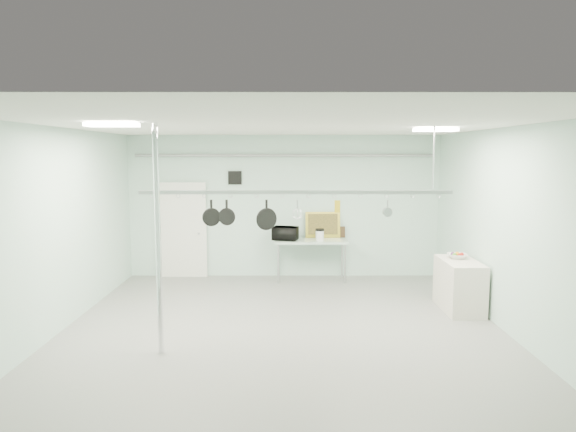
{
  "coord_description": "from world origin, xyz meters",
  "views": [
    {
      "loc": [
        0.07,
        -7.54,
        2.79
      ],
      "look_at": [
        0.09,
        1.0,
        1.75
      ],
      "focal_mm": 32.0,
      "sensor_mm": 36.0,
      "label": 1
    }
  ],
  "objects_px": {
    "pot_rack": "(296,190)",
    "side_cabinet": "(459,285)",
    "fruit_bowl": "(457,256)",
    "skillet_mid": "(227,212)",
    "skillet_left": "(211,212)",
    "chrome_pole": "(158,241)",
    "coffee_canister": "(320,236)",
    "prep_table": "(311,243)",
    "microwave": "(285,233)",
    "skillet_right": "(267,214)"
  },
  "relations": [
    {
      "from": "side_cabinet",
      "to": "coffee_canister",
      "type": "distance_m",
      "value": 3.18
    },
    {
      "from": "side_cabinet",
      "to": "skillet_mid",
      "type": "xyz_separation_m",
      "value": [
        -4.01,
        -1.1,
        1.45
      ]
    },
    {
      "from": "side_cabinet",
      "to": "skillet_left",
      "type": "bearing_deg",
      "value": -165.48
    },
    {
      "from": "prep_table",
      "to": "skillet_mid",
      "type": "distance_m",
      "value": 3.76
    },
    {
      "from": "prep_table",
      "to": "coffee_canister",
      "type": "distance_m",
      "value": 0.3
    },
    {
      "from": "fruit_bowl",
      "to": "prep_table",
      "type": "bearing_deg",
      "value": 141.77
    },
    {
      "from": "chrome_pole",
      "to": "skillet_left",
      "type": "distance_m",
      "value": 1.12
    },
    {
      "from": "prep_table",
      "to": "side_cabinet",
      "type": "relative_size",
      "value": 1.33
    },
    {
      "from": "fruit_bowl",
      "to": "skillet_left",
      "type": "distance_m",
      "value": 4.54
    },
    {
      "from": "chrome_pole",
      "to": "prep_table",
      "type": "distance_m",
      "value": 4.85
    },
    {
      "from": "prep_table",
      "to": "fruit_bowl",
      "type": "xyz_separation_m",
      "value": [
        2.56,
        -2.01,
        0.11
      ]
    },
    {
      "from": "pot_rack",
      "to": "microwave",
      "type": "relative_size",
      "value": 9.05
    },
    {
      "from": "skillet_right",
      "to": "prep_table",
      "type": "bearing_deg",
      "value": 49.23
    },
    {
      "from": "fruit_bowl",
      "to": "skillet_mid",
      "type": "height_order",
      "value": "skillet_mid"
    },
    {
      "from": "side_cabinet",
      "to": "coffee_canister",
      "type": "bearing_deg",
      "value": 139.28
    },
    {
      "from": "coffee_canister",
      "to": "skillet_mid",
      "type": "distance_m",
      "value": 3.65
    },
    {
      "from": "chrome_pole",
      "to": "skillet_mid",
      "type": "height_order",
      "value": "chrome_pole"
    },
    {
      "from": "prep_table",
      "to": "side_cabinet",
      "type": "distance_m",
      "value": 3.39
    },
    {
      "from": "pot_rack",
      "to": "skillet_left",
      "type": "relative_size",
      "value": 12.45
    },
    {
      "from": "prep_table",
      "to": "microwave",
      "type": "relative_size",
      "value": 3.02
    },
    {
      "from": "prep_table",
      "to": "skillet_right",
      "type": "bearing_deg",
      "value": -104.39
    },
    {
      "from": "fruit_bowl",
      "to": "skillet_left",
      "type": "height_order",
      "value": "skillet_left"
    },
    {
      "from": "skillet_left",
      "to": "skillet_mid",
      "type": "relative_size",
      "value": 1.04
    },
    {
      "from": "coffee_canister",
      "to": "skillet_mid",
      "type": "bearing_deg",
      "value": -117.57
    },
    {
      "from": "microwave",
      "to": "skillet_mid",
      "type": "height_order",
      "value": "skillet_mid"
    },
    {
      "from": "microwave",
      "to": "fruit_bowl",
      "type": "distance_m",
      "value": 3.69
    },
    {
      "from": "pot_rack",
      "to": "side_cabinet",
      "type": "bearing_deg",
      "value": 20.45
    },
    {
      "from": "prep_table",
      "to": "skillet_right",
      "type": "height_order",
      "value": "skillet_right"
    },
    {
      "from": "skillet_right",
      "to": "microwave",
      "type": "bearing_deg",
      "value": 58.71
    },
    {
      "from": "fruit_bowl",
      "to": "skillet_mid",
      "type": "relative_size",
      "value": 0.95
    },
    {
      "from": "chrome_pole",
      "to": "fruit_bowl",
      "type": "xyz_separation_m",
      "value": [
        4.86,
        2.19,
        -0.66
      ]
    },
    {
      "from": "chrome_pole",
      "to": "skillet_right",
      "type": "xyz_separation_m",
      "value": [
        1.45,
        0.9,
        0.26
      ]
    },
    {
      "from": "pot_rack",
      "to": "coffee_canister",
      "type": "height_order",
      "value": "pot_rack"
    },
    {
      "from": "prep_table",
      "to": "microwave",
      "type": "distance_m",
      "value": 0.61
    },
    {
      "from": "coffee_canister",
      "to": "skillet_left",
      "type": "height_order",
      "value": "skillet_left"
    },
    {
      "from": "prep_table",
      "to": "fruit_bowl",
      "type": "height_order",
      "value": "fruit_bowl"
    },
    {
      "from": "chrome_pole",
      "to": "coffee_canister",
      "type": "distance_m",
      "value": 4.78
    },
    {
      "from": "fruit_bowl",
      "to": "skillet_right",
      "type": "height_order",
      "value": "skillet_right"
    },
    {
      "from": "pot_rack",
      "to": "skillet_mid",
      "type": "height_order",
      "value": "pot_rack"
    },
    {
      "from": "prep_table",
      "to": "pot_rack",
      "type": "height_order",
      "value": "pot_rack"
    },
    {
      "from": "prep_table",
      "to": "pot_rack",
      "type": "relative_size",
      "value": 0.33
    },
    {
      "from": "pot_rack",
      "to": "coffee_canister",
      "type": "distance_m",
      "value": 3.42
    },
    {
      "from": "microwave",
      "to": "coffee_canister",
      "type": "distance_m",
      "value": 0.76
    },
    {
      "from": "skillet_right",
      "to": "side_cabinet",
      "type": "bearing_deg",
      "value": -8.43
    },
    {
      "from": "skillet_mid",
      "to": "skillet_right",
      "type": "distance_m",
      "value": 0.61
    },
    {
      "from": "pot_rack",
      "to": "fruit_bowl",
      "type": "height_order",
      "value": "pot_rack"
    },
    {
      "from": "prep_table",
      "to": "chrome_pole",
      "type": "bearing_deg",
      "value": -118.71
    },
    {
      "from": "chrome_pole",
      "to": "fruit_bowl",
      "type": "relative_size",
      "value": 9.03
    },
    {
      "from": "skillet_mid",
      "to": "prep_table",
      "type": "bearing_deg",
      "value": 77.05
    },
    {
      "from": "chrome_pole",
      "to": "prep_table",
      "type": "bearing_deg",
      "value": 61.29
    }
  ]
}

